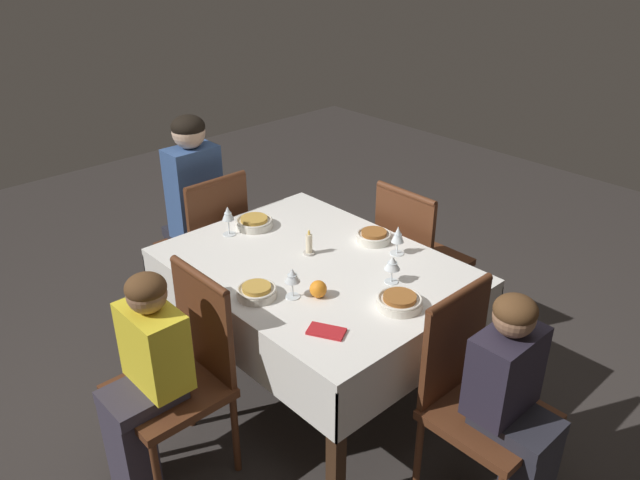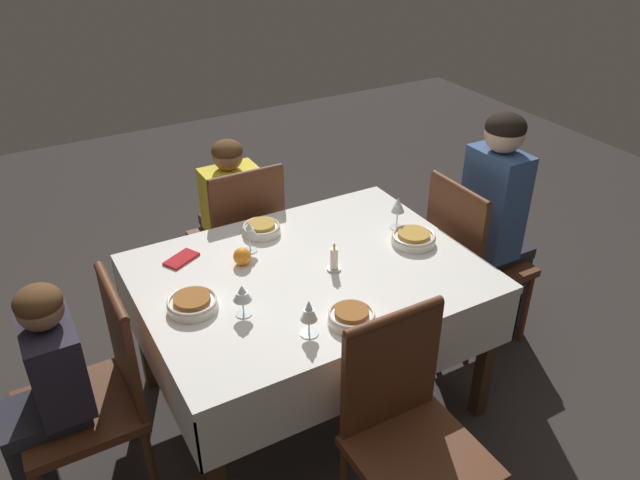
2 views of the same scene
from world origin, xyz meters
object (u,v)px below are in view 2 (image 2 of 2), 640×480
(chair_east, at_px, (470,256))
(napkin_red_folded, at_px, (181,259))
(candle_centerpiece, at_px, (334,261))
(bowl_east, at_px, (414,238))
(bowl_north, at_px, (261,228))
(wine_glass_south, at_px, (309,312))
(dining_table, at_px, (309,287))
(wine_glass_west, at_px, (242,294))
(wine_glass_east, at_px, (398,206))
(bowl_south, at_px, (351,316))
(chair_north, at_px, (241,236))
(orange_fruit, at_px, (242,256))
(person_child_yellow, at_px, (228,215))
(wine_glass_north, at_px, (249,231))
(chair_west, at_px, (96,389))
(person_adult_denim, at_px, (498,216))
(chair_south, at_px, (408,428))
(bowl_west, at_px, (192,303))
(person_child_dark, at_px, (45,397))

(chair_east, bearing_deg, napkin_red_folded, 76.20)
(candle_centerpiece, bearing_deg, bowl_east, 1.75)
(bowl_north, distance_m, wine_glass_south, 0.78)
(dining_table, height_order, wine_glass_west, wine_glass_west)
(wine_glass_south, bearing_deg, candle_centerpiece, 47.35)
(wine_glass_east, height_order, bowl_south, wine_glass_east)
(chair_north, xyz_separation_m, orange_fruit, (-0.23, -0.58, 0.26))
(person_child_yellow, xyz_separation_m, wine_glass_north, (-0.15, -0.67, 0.28))
(chair_west, bearing_deg, bowl_north, 114.79)
(orange_fruit, bearing_deg, wine_glass_south, -87.33)
(person_adult_denim, distance_m, napkin_red_folded, 1.59)
(person_adult_denim, height_order, wine_glass_north, person_adult_denim)
(chair_west, xyz_separation_m, orange_fruit, (0.71, 0.21, 0.26))
(chair_west, bearing_deg, dining_table, 91.66)
(napkin_red_folded, bearing_deg, chair_south, -68.88)
(wine_glass_east, bearing_deg, bowl_north, 155.46)
(bowl_west, distance_m, bowl_south, 0.62)
(candle_centerpiece, distance_m, napkin_red_folded, 0.68)
(dining_table, relative_size, bowl_south, 7.84)
(wine_glass_south, bearing_deg, bowl_west, 132.21)
(person_child_dark, distance_m, wine_glass_west, 0.81)
(chair_north, bearing_deg, napkin_red_folded, 43.30)
(chair_east, relative_size, bowl_north, 5.33)
(bowl_east, relative_size, wine_glass_north, 1.41)
(wine_glass_south, xyz_separation_m, napkin_red_folded, (-0.25, 0.72, -0.10))
(bowl_east, relative_size, bowl_west, 1.01)
(bowl_east, xyz_separation_m, wine_glass_east, (0.02, 0.16, 0.09))
(chair_west, xyz_separation_m, chair_south, (0.92, -0.74, 0.00))
(chair_south, bearing_deg, chair_north, 89.39)
(person_child_dark, relative_size, candle_centerpiece, 7.80)
(person_adult_denim, bearing_deg, wine_glass_north, 77.99)
(chair_east, height_order, bowl_north, chair_east)
(wine_glass_south, bearing_deg, bowl_south, -5.95)
(chair_east, relative_size, chair_south, 1.00)
(person_child_dark, height_order, candle_centerpiece, person_child_dark)
(wine_glass_west, relative_size, napkin_red_folded, 0.78)
(dining_table, xyz_separation_m, napkin_red_folded, (-0.45, 0.35, 0.09))
(chair_east, bearing_deg, bowl_south, 112.27)
(chair_east, distance_m, candle_centerpiece, 0.89)
(chair_north, distance_m, bowl_north, 0.46)
(person_adult_denim, bearing_deg, bowl_west, 90.76)
(napkin_red_folded, bearing_deg, bowl_north, 5.56)
(bowl_east, bearing_deg, bowl_north, 143.46)
(person_child_dark, xyz_separation_m, wine_glass_north, (0.96, 0.30, 0.28))
(chair_east, bearing_deg, orange_fruit, 81.19)
(chair_north, height_order, wine_glass_east, chair_north)
(person_child_dark, bearing_deg, bowl_west, 91.15)
(wine_glass_west, relative_size, wine_glass_south, 0.89)
(chair_south, bearing_deg, dining_table, 88.60)
(chair_east, xyz_separation_m, bowl_north, (-0.98, 0.38, 0.25))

